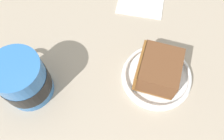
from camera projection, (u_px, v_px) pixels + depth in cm
name	position (u px, v px, depth cm)	size (l,w,h in cm)	color
ground_plane	(119.00, 79.00, 51.53)	(119.07, 119.07, 2.91)	tan
small_plate	(157.00, 76.00, 49.32)	(15.09, 15.09, 1.74)	white
cake_slice	(158.00, 70.00, 46.62)	(11.55, 11.86, 5.80)	brown
tea_mug	(23.00, 80.00, 44.26)	(9.71, 11.54, 10.66)	#3372BF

